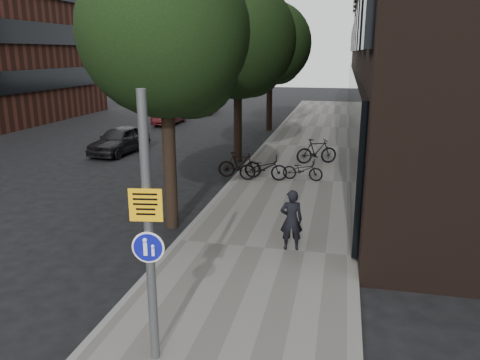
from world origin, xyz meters
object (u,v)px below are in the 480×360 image
(signpost, at_px, (149,232))
(pedestrian, at_px, (291,220))
(parked_bike_facade_near, at_px, (303,170))
(parked_car_near, at_px, (119,140))

(signpost, relative_size, pedestrian, 2.78)
(signpost, xyz_separation_m, parked_bike_facade_near, (1.32, 11.20, -1.72))
(signpost, bearing_deg, parked_bike_facade_near, 74.49)
(parked_car_near, bearing_deg, signpost, -55.31)
(signpost, xyz_separation_m, pedestrian, (1.61, 4.69, -1.37))
(parked_bike_facade_near, xyz_separation_m, parked_car_near, (-9.21, 3.50, 0.14))
(pedestrian, distance_m, parked_car_near, 13.81)
(signpost, bearing_deg, pedestrian, 62.22)
(pedestrian, distance_m, parked_bike_facade_near, 6.53)
(signpost, height_order, parked_bike_facade_near, signpost)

